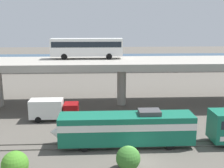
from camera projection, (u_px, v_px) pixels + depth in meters
ground_plane at (138, 163)px, 27.60m from camera, size 260.00×260.00×0.00m
rail_strip_near at (134, 147)px, 30.80m from camera, size 110.00×0.12×0.12m
rail_strip_far at (132, 142)px, 32.17m from camera, size 110.00×0.12×0.12m
train_locomotive at (120, 127)px, 30.94m from camera, size 16.02×3.04×4.18m
highway_overpass at (122, 65)px, 45.58m from camera, size 96.00×10.24×7.60m
transit_bus_on_overpass at (87, 46)px, 46.62m from camera, size 12.00×2.68×3.40m
service_truck_west at (53, 109)px, 39.25m from camera, size 6.80×2.46×3.04m
pier_parking_lot at (112, 67)px, 81.00m from camera, size 75.64×11.25×1.71m
parked_car_0 at (213, 61)px, 82.12m from camera, size 4.46×1.99×1.50m
parked_car_1 at (175, 62)px, 79.91m from camera, size 4.23×1.87×1.50m
parked_car_2 at (55, 61)px, 80.11m from camera, size 4.00×1.96×1.50m
parked_car_3 at (47, 63)px, 77.79m from camera, size 4.61×1.95×1.50m
parked_car_4 at (3, 62)px, 78.15m from camera, size 4.21×1.85×1.50m
parked_car_5 at (194, 62)px, 79.13m from camera, size 4.41×1.93×1.50m
parked_car_6 at (124, 60)px, 82.39m from camera, size 4.53×1.85×1.50m
harbor_water at (109, 59)px, 103.59m from camera, size 140.00×36.00×0.01m
shrub_left at (15, 164)px, 24.87m from camera, size 2.43×2.43×2.43m
shrub_right at (128, 158)px, 26.09m from camera, size 2.33×2.33×2.33m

